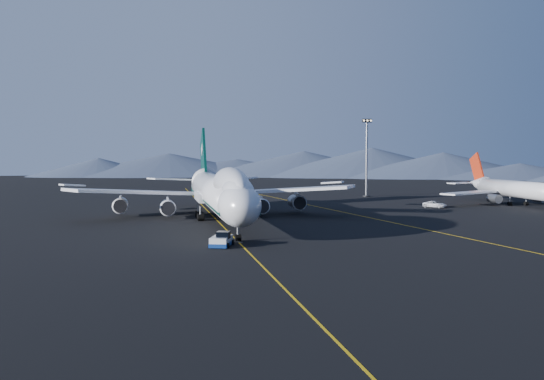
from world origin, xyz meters
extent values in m
plane|color=black|center=(0.00, 0.00, 0.00)|extent=(500.00, 500.00, 0.00)
cube|color=gold|center=(0.00, 0.00, 0.01)|extent=(0.25, 220.00, 0.01)
cube|color=gold|center=(30.00, 10.00, 0.01)|extent=(28.08, 198.09, 0.01)
cone|color=#404C62|center=(-40.81, 231.43, 6.00)|extent=(100.00, 100.00, 12.00)
cone|color=#404C62|center=(36.76, 232.11, 6.00)|extent=(100.00, 100.00, 12.00)
cone|color=#404C62|center=(110.33, 207.49, 6.00)|extent=(100.00, 100.00, 12.00)
cone|color=#404C62|center=(171.87, 160.27, 6.00)|extent=(100.00, 100.00, 12.00)
cylinder|color=silver|center=(0.00, 0.00, 5.60)|extent=(6.50, 56.00, 6.50)
ellipsoid|color=silver|center=(0.00, -28.00, 5.60)|extent=(6.50, 10.40, 6.50)
ellipsoid|color=silver|center=(0.00, -18.50, 8.10)|extent=(5.13, 25.16, 5.85)
cube|color=black|center=(0.00, -30.00, 6.80)|extent=(3.60, 1.61, 1.29)
cone|color=silver|center=(0.00, 33.00, 6.40)|extent=(6.50, 12.00, 6.50)
cube|color=#033027|center=(0.00, 1.00, 4.70)|extent=(6.24, 60.00, 1.10)
cube|color=silver|center=(0.00, 5.50, 4.50)|extent=(7.50, 13.00, 1.60)
cube|color=silver|center=(-14.50, 11.50, 5.20)|extent=(30.62, 23.28, 2.83)
cube|color=silver|center=(14.50, 11.50, 5.20)|extent=(30.62, 23.28, 2.83)
cylinder|color=slate|center=(-9.50, 7.50, 2.40)|extent=(2.90, 5.50, 2.90)
cylinder|color=slate|center=(-19.00, 14.00, 2.40)|extent=(2.90, 5.50, 2.90)
cylinder|color=slate|center=(9.50, 7.50, 2.40)|extent=(2.90, 5.50, 2.90)
cylinder|color=slate|center=(19.00, 14.00, 2.40)|extent=(2.90, 5.50, 2.90)
cube|color=#033027|center=(0.00, 32.00, 11.40)|extent=(0.55, 14.11, 15.94)
cube|color=silver|center=(-7.50, 34.50, 6.80)|extent=(12.39, 9.47, 0.98)
cube|color=silver|center=(7.50, 34.50, 6.80)|extent=(12.39, 9.47, 0.98)
cylinder|color=black|center=(0.00, -26.50, 0.55)|extent=(0.90, 1.10, 1.10)
cube|color=silver|center=(-3.00, -30.64, 0.84)|extent=(3.93, 5.44, 1.23)
cube|color=navy|center=(-3.00, -30.64, 0.39)|extent=(4.11, 5.68, 0.56)
cube|color=black|center=(-3.00, -30.64, 1.73)|extent=(2.27, 2.27, 1.00)
cylinder|color=silver|center=(77.92, 17.75, 4.10)|extent=(4.33, 36.46, 4.33)
cone|color=silver|center=(77.92, 39.39, 4.56)|extent=(4.33, 7.97, 4.33)
cube|color=silver|center=(66.53, 23.44, 3.19)|extent=(19.13, 12.91, 0.40)
cylinder|color=slate|center=(71.66, 20.60, 1.82)|extent=(2.16, 3.99, 2.16)
cylinder|color=slate|center=(84.19, 20.60, 1.82)|extent=(2.16, 3.99, 2.16)
cube|color=#AB280F|center=(77.92, 39.96, 8.89)|extent=(0.40, 7.77, 9.18)
imported|color=white|center=(54.96, 19.33, 0.78)|extent=(5.64, 5.98, 1.57)
cylinder|color=black|center=(51.28, 56.96, 0.18)|extent=(2.17, 2.17, 0.36)
cylinder|color=slate|center=(51.28, 56.96, 11.31)|extent=(0.63, 0.63, 22.62)
cube|color=black|center=(51.28, 56.96, 22.90)|extent=(2.90, 0.72, 1.09)
camera|label=1|loc=(-12.96, -116.44, 13.54)|focal=40.00mm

